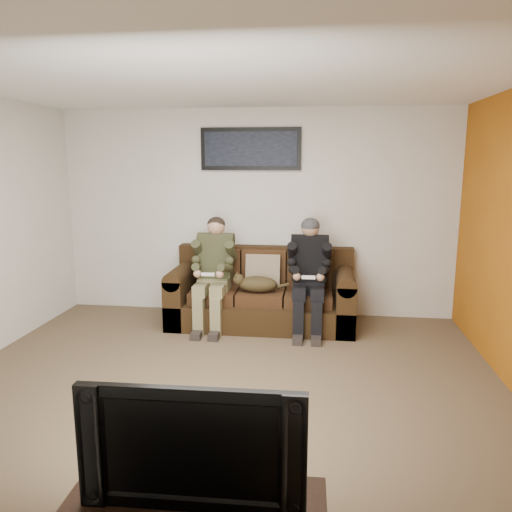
# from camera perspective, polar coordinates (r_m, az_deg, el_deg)

# --- Properties ---
(floor) EXTENTS (5.00, 5.00, 0.00)m
(floor) POSITION_cam_1_polar(r_m,az_deg,el_deg) (4.56, -3.79, -14.69)
(floor) COLOR brown
(floor) RESTS_ON ground
(ceiling) EXTENTS (5.00, 5.00, 0.00)m
(ceiling) POSITION_cam_1_polar(r_m,az_deg,el_deg) (4.16, -4.27, 19.62)
(ceiling) COLOR silver
(ceiling) RESTS_ON ground
(wall_back) EXTENTS (5.00, 0.00, 5.00)m
(wall_back) POSITION_cam_1_polar(r_m,az_deg,el_deg) (6.37, -0.02, 4.92)
(wall_back) COLOR beige
(wall_back) RESTS_ON ground
(wall_front) EXTENTS (5.00, 0.00, 5.00)m
(wall_front) POSITION_cam_1_polar(r_m,az_deg,el_deg) (2.07, -16.51, -8.51)
(wall_front) COLOR beige
(wall_front) RESTS_ON ground
(sofa) EXTENTS (2.19, 0.95, 0.90)m
(sofa) POSITION_cam_1_polar(r_m,az_deg,el_deg) (6.12, 0.76, -4.51)
(sofa) COLOR black
(sofa) RESTS_ON ground
(throw_pillow) EXTENTS (0.42, 0.20, 0.41)m
(throw_pillow) POSITION_cam_1_polar(r_m,az_deg,el_deg) (6.09, 0.81, -1.69)
(throw_pillow) COLOR #847056
(throw_pillow) RESTS_ON sofa
(throw_blanket) EXTENTS (0.45, 0.22, 0.08)m
(throw_blanket) POSITION_cam_1_polar(r_m,az_deg,el_deg) (6.37, -4.89, 1.22)
(throw_blanket) COLOR #C0AB8D
(throw_blanket) RESTS_ON sofa
(person_left) EXTENTS (0.51, 0.87, 1.29)m
(person_left) POSITION_cam_1_polar(r_m,az_deg,el_deg) (5.94, -4.86, -1.16)
(person_left) COLOR olive
(person_left) RESTS_ON sofa
(person_right) EXTENTS (0.51, 0.86, 1.30)m
(person_right) POSITION_cam_1_polar(r_m,az_deg,el_deg) (5.81, 6.10, -1.42)
(person_right) COLOR black
(person_right) RESTS_ON sofa
(cat) EXTENTS (0.66, 0.26, 0.24)m
(cat) POSITION_cam_1_polar(r_m,az_deg,el_deg) (5.86, -0.02, -3.18)
(cat) COLOR #4C3D1E
(cat) RESTS_ON sofa
(framed_poster) EXTENTS (1.25, 0.05, 0.52)m
(framed_poster) POSITION_cam_1_polar(r_m,az_deg,el_deg) (6.31, -0.63, 12.14)
(framed_poster) COLOR black
(framed_poster) RESTS_ON wall_back
(television) EXTENTS (1.05, 0.16, 0.60)m
(television) POSITION_cam_1_polar(r_m,az_deg,el_deg) (2.51, -6.90, -19.94)
(television) COLOR black
(television) RESTS_ON tv_stand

